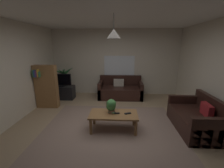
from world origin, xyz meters
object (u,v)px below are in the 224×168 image
object	(u,v)px
remote_on_table_1	(116,113)
pendant_lamp	(114,34)
potted_palm_corner	(65,82)
coffee_table	(114,116)
book_on_table_1	(112,112)
remote_on_table_0	(128,113)
tv_stand	(62,92)
couch_under_window	(120,91)
potted_plant_on_table	(111,106)
book_on_table_0	(112,113)
bookshelf_corner	(46,86)
couch_right_side	(196,119)
tv	(61,80)

from	to	relation	value
remote_on_table_1	pendant_lamp	distance (m)	1.80
potted_palm_corner	remote_on_table_1	bearing A→B (deg)	-49.44
coffee_table	book_on_table_1	size ratio (longest dim) A/B	8.27
remote_on_table_0	tv_stand	world-z (taller)	tv_stand
couch_under_window	potted_plant_on_table	world-z (taller)	couch_under_window
coffee_table	potted_plant_on_table	bearing A→B (deg)	138.64
book_on_table_0	remote_on_table_1	size ratio (longest dim) A/B	0.70
coffee_table	bookshelf_corner	distance (m)	2.60
book_on_table_1	potted_plant_on_table	xyz separation A→B (m)	(-0.01, 0.05, 0.14)
book_on_table_1	remote_on_table_0	distance (m)	0.38
pendant_lamp	potted_palm_corner	bearing A→B (deg)	129.70
couch_right_side	tv	distance (m)	4.52
book_on_table_0	tv_stand	world-z (taller)	tv_stand
potted_plant_on_table	potted_palm_corner	world-z (taller)	potted_palm_corner
couch_under_window	bookshelf_corner	world-z (taller)	bookshelf_corner
remote_on_table_0	pendant_lamp	bearing A→B (deg)	68.14
remote_on_table_0	tv	distance (m)	3.17
couch_under_window	book_on_table_1	bearing A→B (deg)	-95.11
couch_right_side	potted_plant_on_table	world-z (taller)	couch_right_side
potted_palm_corner	bookshelf_corner	xyz separation A→B (m)	(-0.13, -1.27, 0.16)
book_on_table_1	tv_stand	xyz separation A→B (m)	(-2.01, 2.08, -0.21)
potted_palm_corner	bookshelf_corner	size ratio (longest dim) A/B	0.86
book_on_table_1	tv	bearing A→B (deg)	134.32
couch_right_side	remote_on_table_1	bearing A→B (deg)	-86.76
tv	potted_palm_corner	distance (m)	0.52
potted_plant_on_table	bookshelf_corner	world-z (taller)	bookshelf_corner
couch_under_window	book_on_table_1	distance (m)	2.36
tv_stand	pendant_lamp	size ratio (longest dim) A/B	1.81
book_on_table_0	tv	size ratio (longest dim) A/B	0.15
book_on_table_1	bookshelf_corner	world-z (taller)	bookshelf_corner
remote_on_table_1	remote_on_table_0	bearing A→B (deg)	-95.02
book_on_table_0	remote_on_table_1	bearing A→B (deg)	-3.99
potted_plant_on_table	couch_under_window	bearing A→B (deg)	84.41
couch_under_window	tv_stand	size ratio (longest dim) A/B	1.85
couch_right_side	pendant_lamp	bearing A→B (deg)	-86.85
bookshelf_corner	potted_palm_corner	bearing A→B (deg)	84.15
coffee_table	remote_on_table_1	bearing A→B (deg)	0.46
book_on_table_0	couch_right_side	bearing A→B (deg)	2.88
coffee_table	bookshelf_corner	size ratio (longest dim) A/B	0.82
couch_under_window	book_on_table_1	xyz separation A→B (m)	(-0.21, -2.34, 0.19)
coffee_table	tv_stand	bearing A→B (deg)	134.63
couch_under_window	remote_on_table_0	distance (m)	2.35
couch_under_window	remote_on_table_0	bearing A→B (deg)	-85.81
remote_on_table_1	book_on_table_0	bearing A→B (deg)	80.31
coffee_table	book_on_table_1	bearing A→B (deg)	-178.61
remote_on_table_0	bookshelf_corner	xyz separation A→B (m)	(-2.58, 1.26, 0.28)
couch_right_side	book_on_table_1	bearing A→B (deg)	-86.89
remote_on_table_1	tv	size ratio (longest dim) A/B	0.21
tv_stand	potted_palm_corner	distance (m)	0.55
book_on_table_0	bookshelf_corner	world-z (taller)	bookshelf_corner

